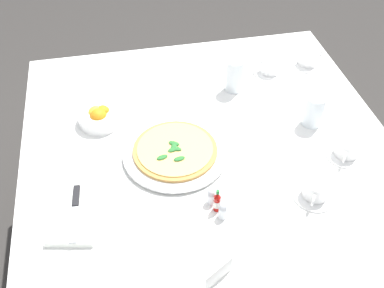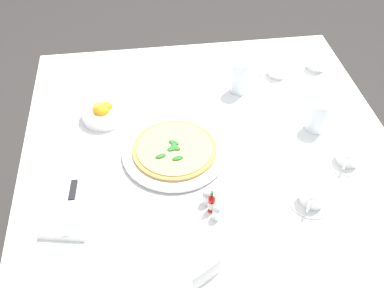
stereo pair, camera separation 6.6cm
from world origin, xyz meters
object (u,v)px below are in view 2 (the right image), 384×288
Objects in this scene: citrus_bowl at (103,112)px; salt_shaker at (217,212)px; coffee_cup_near_right at (349,156)px; water_glass_right_edge at (317,117)px; coffee_cup_far_left at (278,70)px; napkin_folded at (72,206)px; pepper_shaker at (206,198)px; pizza at (174,149)px; hot_sauce_bottle at (212,203)px; dinner_knife at (71,204)px; menu_card at (207,275)px; coffee_cup_far_right at (313,196)px; coffee_cup_back_corner at (317,63)px; water_glass_center_back at (240,79)px; pizza_plate at (175,152)px.

citrus_bowl is 2.67× the size of salt_shaker.
salt_shaker is (0.16, -0.45, -0.00)m from coffee_cup_near_right.
coffee_cup_far_left is at bearing -171.86° from water_glass_right_edge.
pepper_shaker is at bearing 96.50° from napkin_folded.
salt_shaker is at bearing -70.51° from coffee_cup_near_right.
citrus_bowl is (-0.15, -0.71, -0.02)m from water_glass_right_edge.
hot_sauce_bottle is at bearing 18.42° from pizza.
citrus_bowl reaches higher than coffee_cup_far_left.
menu_card reaches higher than dinner_knife.
water_glass_right_edge is at bearing 97.03° from pizza.
coffee_cup_near_right is at bearing 78.68° from pizza.
coffee_cup_far_right is 0.63m from coffee_cup_far_left.
coffee_cup_back_corner is 1.09m from dinner_knife.
water_glass_center_back is (-0.30, 0.27, 0.03)m from pizza.
menu_card is at bearing 56.11° from dinner_knife.
pizza is at bearing -101.32° from coffee_cup_near_right.
napkin_folded is at bearing -85.33° from coffee_cup_near_right.
menu_card is at bearing -34.26° from coffee_cup_back_corner.
water_glass_right_edge reaches higher than coffee_cup_far_right.
citrus_bowl is at bearing 178.46° from napkin_folded.
pepper_shaker is (0.03, 0.38, 0.00)m from dinner_knife.
coffee_cup_back_corner is 0.67× the size of dinner_knife.
napkin_folded is at bearing -94.88° from pepper_shaker.
coffee_cup_near_right is at bearing 109.49° from salt_shaker.
dinner_knife is at bearing 6.81° from napkin_folded.
hot_sauce_bottle reaches higher than salt_shaker.
coffee_cup_near_right is 0.86m from dinner_knife.
pizza is 1.12× the size of napkin_folded.
salt_shaker is 0.71× the size of menu_card.
dinner_knife reaches higher than pizza_plate.
coffee_cup_far_left is (-0.38, 0.44, 0.00)m from pizza.
pepper_shaker is at bearing 35.06° from citrus_bowl.
coffee_cup_far_left is 2.33× the size of salt_shaker.
coffee_cup_near_right is 0.66× the size of dinner_knife.
citrus_bowl is (-0.39, 0.09, 0.00)m from dinner_knife.
dinner_knife is at bearing -60.33° from pizza.
coffee_cup_far_right is at bearing 56.43° from pizza.
pizza_plate is 0.31m from citrus_bowl.
pepper_shaker is at bearing -160.35° from salt_shaker.
pizza_plate is 0.22m from pepper_shaker.
coffee_cup_near_right reaches higher than pizza.
pizza_plate is at bearing 130.71° from napkin_folded.
coffee_cup_near_right is 0.83m from citrus_bowl.
water_glass_center_back is (-0.30, 0.27, 0.04)m from pizza_plate.
coffee_cup_near_right and menu_card have the same top height.
napkin_folded is (-0.07, -0.69, -0.02)m from coffee_cup_far_right.
citrus_bowl is 1.81× the size of hot_sauce_bottle.
hot_sauce_bottle is at bearing -30.69° from coffee_cup_far_left.
coffee_cup_back_corner is 0.85m from salt_shaker.
menu_card is (0.67, 0.26, 0.00)m from citrus_bowl.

